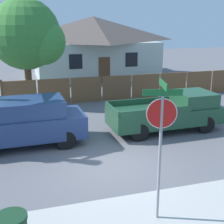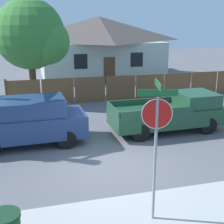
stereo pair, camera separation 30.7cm
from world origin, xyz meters
TOP-DOWN VIEW (x-y plane):
  - ground_plane at (0.00, 0.00)m, footprint 80.00×80.00m
  - wooden_fence at (3.80, 8.52)m, footprint 15.32×0.12m
  - house at (3.53, 17.45)m, footprint 10.66×7.60m
  - oak_tree at (-2.10, 9.51)m, footprint 4.25×4.05m
  - red_suv at (-2.70, 2.61)m, footprint 4.46×2.02m
  - orange_pickup at (3.46, 2.61)m, footprint 5.06×1.97m
  - stop_sign at (0.23, -3.17)m, footprint 0.88×0.79m

SIDE VIEW (x-z plane):
  - ground_plane at x=0.00m, z-range 0.00..0.00m
  - wooden_fence at x=3.80m, z-range -0.05..1.56m
  - orange_pickup at x=3.46m, z-range -0.01..1.66m
  - red_suv at x=-2.70m, z-range 0.07..1.91m
  - stop_sign at x=0.23m, z-range 0.62..4.08m
  - house at x=3.53m, z-range 0.09..5.14m
  - oak_tree at x=-2.10m, z-range 0.87..6.86m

